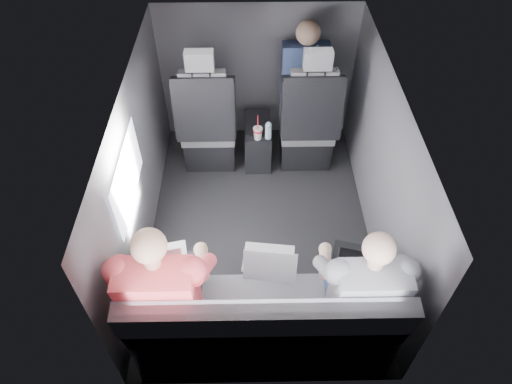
{
  "coord_description": "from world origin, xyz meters",
  "views": [
    {
      "loc": [
        -0.07,
        -2.45,
        3.0
      ],
      "look_at": [
        -0.03,
        -0.05,
        0.48
      ],
      "focal_mm": 32.0,
      "sensor_mm": 36.0,
      "label": 1
    }
  ],
  "objects_px": {
    "passenger_rear_left": "(166,286)",
    "passenger_front_right": "(304,77)",
    "soda_cup": "(258,133)",
    "laptop_silver": "(269,261)",
    "rear_bench": "(264,326)",
    "passenger_rear_right": "(359,284)",
    "laptop_white": "(162,260)",
    "front_seat_left": "(209,128)",
    "center_console": "(258,141)",
    "laptop_black": "(359,260)",
    "front_seat_right": "(307,127)",
    "water_bottle": "(268,131)"
  },
  "relations": [
    {
      "from": "rear_bench",
      "to": "laptop_black",
      "type": "distance_m",
      "value": 0.73
    },
    {
      "from": "center_console",
      "to": "passenger_rear_left",
      "type": "xyz_separation_m",
      "value": [
        -0.58,
        -1.85,
        0.44
      ]
    },
    {
      "from": "rear_bench",
      "to": "laptop_silver",
      "type": "xyz_separation_m",
      "value": [
        0.04,
        0.27,
        0.32
      ]
    },
    {
      "from": "laptop_white",
      "to": "laptop_silver",
      "type": "relative_size",
      "value": 0.96
    },
    {
      "from": "front_seat_right",
      "to": "center_console",
      "type": "height_order",
      "value": "front_seat_right"
    },
    {
      "from": "water_bottle",
      "to": "laptop_black",
      "type": "height_order",
      "value": "laptop_black"
    },
    {
      "from": "laptop_white",
      "to": "laptop_black",
      "type": "relative_size",
      "value": 0.96
    },
    {
      "from": "passenger_front_right",
      "to": "passenger_rear_left",
      "type": "bearing_deg",
      "value": -115.89
    },
    {
      "from": "rear_bench",
      "to": "soda_cup",
      "type": "distance_m",
      "value": 1.75
    },
    {
      "from": "laptop_silver",
      "to": "passenger_rear_right",
      "type": "relative_size",
      "value": 0.29
    },
    {
      "from": "front_seat_left",
      "to": "center_console",
      "type": "relative_size",
      "value": 2.64
    },
    {
      "from": "laptop_black",
      "to": "water_bottle",
      "type": "bearing_deg",
      "value": 109.05
    },
    {
      "from": "soda_cup",
      "to": "laptop_white",
      "type": "relative_size",
      "value": 0.75
    },
    {
      "from": "front_seat_left",
      "to": "laptop_silver",
      "type": "distance_m",
      "value": 1.72
    },
    {
      "from": "laptop_white",
      "to": "front_seat_left",
      "type": "bearing_deg",
      "value": 83.42
    },
    {
      "from": "front_seat_left",
      "to": "center_console",
      "type": "xyz_separation_m",
      "value": [
        0.45,
        0.04,
        -0.2
      ]
    },
    {
      "from": "laptop_silver",
      "to": "soda_cup",
      "type": "bearing_deg",
      "value": 91.63
    },
    {
      "from": "rear_bench",
      "to": "passenger_rear_left",
      "type": "bearing_deg",
      "value": 170.8
    },
    {
      "from": "passenger_rear_right",
      "to": "center_console",
      "type": "bearing_deg",
      "value": 107.35
    },
    {
      "from": "front_seat_right",
      "to": "laptop_silver",
      "type": "relative_size",
      "value": 3.63
    },
    {
      "from": "front_seat_right",
      "to": "front_seat_left",
      "type": "bearing_deg",
      "value": 180.0
    },
    {
      "from": "laptop_silver",
      "to": "passenger_rear_right",
      "type": "distance_m",
      "value": 0.57
    },
    {
      "from": "soda_cup",
      "to": "laptop_silver",
      "type": "height_order",
      "value": "laptop_silver"
    },
    {
      "from": "laptop_white",
      "to": "passenger_front_right",
      "type": "relative_size",
      "value": 0.39
    },
    {
      "from": "center_console",
      "to": "laptop_black",
      "type": "distance_m",
      "value": 1.83
    },
    {
      "from": "front_seat_right",
      "to": "rear_bench",
      "type": "relative_size",
      "value": 0.79
    },
    {
      "from": "front_seat_left",
      "to": "soda_cup",
      "type": "relative_size",
      "value": 5.0
    },
    {
      "from": "passenger_rear_left",
      "to": "passenger_front_right",
      "type": "distance_m",
      "value": 2.3
    },
    {
      "from": "rear_bench",
      "to": "passenger_rear_left",
      "type": "xyz_separation_m",
      "value": [
        -0.58,
        0.09,
        0.34
      ]
    },
    {
      "from": "rear_bench",
      "to": "passenger_rear_left",
      "type": "distance_m",
      "value": 0.68
    },
    {
      "from": "front_seat_right",
      "to": "passenger_front_right",
      "type": "xyz_separation_m",
      "value": [
        -0.03,
        0.26,
        0.36
      ]
    },
    {
      "from": "soda_cup",
      "to": "rear_bench",
      "type": "bearing_deg",
      "value": -89.85
    },
    {
      "from": "laptop_silver",
      "to": "laptop_black",
      "type": "relative_size",
      "value": 1.0
    },
    {
      "from": "water_bottle",
      "to": "laptop_black",
      "type": "relative_size",
      "value": 0.48
    },
    {
      "from": "rear_bench",
      "to": "laptop_white",
      "type": "height_order",
      "value": "rear_bench"
    },
    {
      "from": "rear_bench",
      "to": "passenger_rear_right",
      "type": "xyz_separation_m",
      "value": [
        0.58,
        0.1,
        0.32
      ]
    },
    {
      "from": "laptop_silver",
      "to": "passenger_rear_left",
      "type": "distance_m",
      "value": 0.65
    },
    {
      "from": "water_bottle",
      "to": "laptop_black",
      "type": "distance_m",
      "value": 1.58
    },
    {
      "from": "soda_cup",
      "to": "front_seat_left",
      "type": "bearing_deg",
      "value": 160.69
    },
    {
      "from": "soda_cup",
      "to": "laptop_silver",
      "type": "xyz_separation_m",
      "value": [
        0.04,
        -1.48,
        0.17
      ]
    },
    {
      "from": "soda_cup",
      "to": "laptop_silver",
      "type": "bearing_deg",
      "value": -88.37
    },
    {
      "from": "rear_bench",
      "to": "water_bottle",
      "type": "height_order",
      "value": "rear_bench"
    },
    {
      "from": "laptop_silver",
      "to": "laptop_black",
      "type": "distance_m",
      "value": 0.56
    },
    {
      "from": "center_console",
      "to": "passenger_rear_left",
      "type": "height_order",
      "value": "passenger_rear_left"
    },
    {
      "from": "laptop_white",
      "to": "passenger_rear_right",
      "type": "height_order",
      "value": "passenger_rear_right"
    },
    {
      "from": "rear_bench",
      "to": "passenger_rear_left",
      "type": "height_order",
      "value": "passenger_rear_left"
    },
    {
      "from": "center_console",
      "to": "water_bottle",
      "type": "bearing_deg",
      "value": -64.71
    },
    {
      "from": "soda_cup",
      "to": "laptop_white",
      "type": "distance_m",
      "value": 1.6
    },
    {
      "from": "front_seat_left",
      "to": "passenger_front_right",
      "type": "relative_size",
      "value": 1.48
    },
    {
      "from": "front_seat_left",
      "to": "soda_cup",
      "type": "height_order",
      "value": "front_seat_left"
    }
  ]
}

